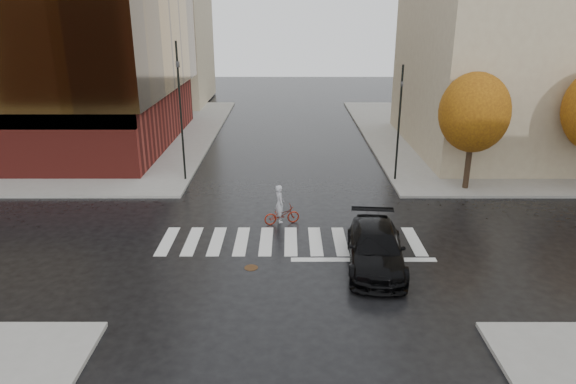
# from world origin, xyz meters

# --- Properties ---
(ground) EXTENTS (120.00, 120.00, 0.00)m
(ground) POSITION_xyz_m (0.00, 0.00, 0.00)
(ground) COLOR black
(ground) RESTS_ON ground
(sidewalk_nw) EXTENTS (30.00, 30.00, 0.15)m
(sidewalk_nw) POSITION_xyz_m (-21.00, 21.00, 0.07)
(sidewalk_nw) COLOR gray
(sidewalk_nw) RESTS_ON ground
(sidewalk_ne) EXTENTS (30.00, 30.00, 0.15)m
(sidewalk_ne) POSITION_xyz_m (21.00, 21.00, 0.07)
(sidewalk_ne) COLOR gray
(sidewalk_ne) RESTS_ON ground
(crosswalk) EXTENTS (12.00, 3.00, 0.01)m
(crosswalk) POSITION_xyz_m (0.00, 0.50, 0.01)
(crosswalk) COLOR silver
(crosswalk) RESTS_ON ground
(building_ne_tan) EXTENTS (16.00, 16.00, 18.00)m
(building_ne_tan) POSITION_xyz_m (17.00, 17.00, 9.15)
(building_ne_tan) COLOR tan
(building_ne_tan) RESTS_ON sidewalk_ne
(building_nw_far) EXTENTS (14.00, 12.00, 20.00)m
(building_nw_far) POSITION_xyz_m (-16.00, 37.00, 10.15)
(building_nw_far) COLOR tan
(building_nw_far) RESTS_ON sidewalk_nw
(tree_ne_a) EXTENTS (3.80, 3.80, 6.50)m
(tree_ne_a) POSITION_xyz_m (10.00, 7.40, 4.46)
(tree_ne_a) COLOR black
(tree_ne_a) RESTS_ON sidewalk_ne
(sedan) EXTENTS (2.68, 5.57, 1.57)m
(sedan) POSITION_xyz_m (3.37, -1.80, 0.78)
(sedan) COLOR black
(sedan) RESTS_ON ground
(cyclist) EXTENTS (1.82, 1.04, 1.96)m
(cyclist) POSITION_xyz_m (-0.46, 2.50, 0.67)
(cyclist) COLOR maroon
(cyclist) RESTS_ON ground
(traffic_light_nw) EXTENTS (0.23, 0.20, 7.98)m
(traffic_light_nw) POSITION_xyz_m (-6.30, 9.00, 4.78)
(traffic_light_nw) COLOR black
(traffic_light_nw) RESTS_ON sidewalk_nw
(traffic_light_ne) EXTENTS (0.14, 0.17, 6.70)m
(traffic_light_ne) POSITION_xyz_m (6.30, 9.00, 3.91)
(traffic_light_ne) COLOR black
(traffic_light_ne) RESTS_ON sidewalk_ne
(fire_hydrant) EXTENTS (0.23, 0.23, 0.66)m
(fire_hydrant) POSITION_xyz_m (-10.00, 10.00, 0.51)
(fire_hydrant) COLOR yellow
(fire_hydrant) RESTS_ON sidewalk_nw
(manhole) EXTENTS (0.55, 0.55, 0.01)m
(manhole) POSITION_xyz_m (-1.60, -2.00, 0.01)
(manhole) COLOR #4F341C
(manhole) RESTS_ON ground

